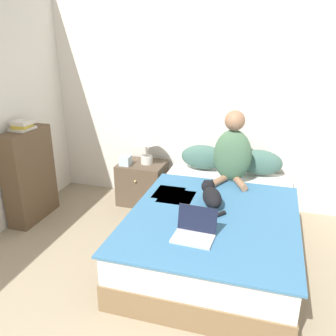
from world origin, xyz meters
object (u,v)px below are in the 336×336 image
object	(u,v)px
pillow_near	(203,157)
table_lamp	(146,136)
bed	(215,229)
bookshelf	(30,175)
book_stack_top	(23,126)
pillow_far	(259,162)
tissue_box	(125,160)
cat_tabby	(211,195)
nightstand	(142,183)
person_sitting	(233,152)
laptop_open	(194,231)

from	to	relation	value
pillow_near	table_lamp	xyz separation A→B (m)	(-0.66, -0.08, 0.21)
bed	pillow_near	size ratio (longest dim) A/B	4.10
bookshelf	book_stack_top	size ratio (longest dim) A/B	4.25
pillow_far	table_lamp	size ratio (longest dim) A/B	1.12
tissue_box	bookshelf	size ratio (longest dim) A/B	0.14
cat_tabby	nightstand	bearing A→B (deg)	29.04
person_sitting	laptop_open	xyz separation A→B (m)	(-0.13, -1.22, -0.28)
bed	pillow_far	xyz separation A→B (m)	(0.31, 0.91, 0.38)
nightstand	tissue_box	bearing A→B (deg)	-146.13
pillow_far	tissue_box	world-z (taller)	pillow_far
bed	bookshelf	world-z (taller)	bookshelf
pillow_far	bookshelf	size ratio (longest dim) A/B	0.50
table_lamp	bed	bearing A→B (deg)	-40.62
nightstand	tissue_box	size ratio (longest dim) A/B	3.85
person_sitting	cat_tabby	distance (m)	0.67
person_sitting	laptop_open	distance (m)	1.25
pillow_near	pillow_far	distance (m)	0.62
pillow_near	cat_tabby	xyz separation A→B (m)	(0.25, -0.89, -0.05)
nightstand	book_stack_top	xyz separation A→B (m)	(-1.03, -0.72, 0.81)
laptop_open	book_stack_top	world-z (taller)	book_stack_top
cat_tabby	laptop_open	bearing A→B (deg)	156.16
bed	cat_tabby	size ratio (longest dim) A/B	4.02
laptop_open	tissue_box	bearing A→B (deg)	133.97
pillow_far	table_lamp	distance (m)	1.30
pillow_near	nightstand	distance (m)	0.81
pillow_near	pillow_far	bearing A→B (deg)	0.00
pillow_near	bookshelf	bearing A→B (deg)	-154.93
nightstand	pillow_near	bearing A→B (deg)	7.47
pillow_far	nightstand	world-z (taller)	pillow_far
bookshelf	table_lamp	bearing A→B (deg)	34.14
pillow_near	book_stack_top	bearing A→B (deg)	-155.04
cat_tabby	bookshelf	distance (m)	2.00
book_stack_top	bed	bearing A→B (deg)	-2.79
person_sitting	tissue_box	distance (m)	1.26
bookshelf	person_sitting	bearing A→B (deg)	14.60
pillow_near	book_stack_top	distance (m)	1.97
nightstand	book_stack_top	world-z (taller)	book_stack_top
laptop_open	bed	bearing A→B (deg)	85.24
nightstand	bookshelf	world-z (taller)	bookshelf
pillow_far	nightstand	bearing A→B (deg)	-176.00
bookshelf	bed	bearing A→B (deg)	-2.66
nightstand	table_lamp	distance (m)	0.58
pillow_near	pillow_far	xyz separation A→B (m)	(0.62, 0.00, 0.00)
book_stack_top	tissue_box	bearing A→B (deg)	35.13
bed	book_stack_top	bearing A→B (deg)	177.21
bed	pillow_far	bearing A→B (deg)	71.06
bed	nightstand	distance (m)	1.31
laptop_open	pillow_far	bearing A→B (deg)	78.27
laptop_open	nightstand	size ratio (longest dim) A/B	0.60
tissue_box	book_stack_top	world-z (taller)	book_stack_top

